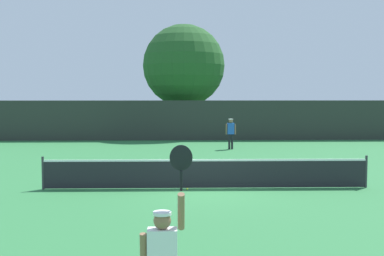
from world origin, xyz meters
TOP-DOWN VIEW (x-y plane):
  - ground_plane at (0.00, 0.00)m, footprint 120.00×120.00m
  - tennis_net at (0.00, 0.00)m, footprint 10.68×0.08m
  - perimeter_fence at (0.00, 16.31)m, footprint 34.58×0.12m
  - player_serving at (-1.07, -9.39)m, footprint 0.67×0.39m
  - player_receiving at (2.01, 11.05)m, footprint 0.57×0.25m
  - tennis_ball at (-0.62, -0.22)m, footprint 0.07×0.07m
  - large_tree at (-0.55, 19.37)m, footprint 5.97×5.97m
  - parked_car_near at (2.14, 22.00)m, footprint 2.17×4.31m
  - parked_car_mid at (7.08, 23.85)m, footprint 2.06×4.27m
  - parked_car_far at (9.64, 24.36)m, footprint 2.44×4.41m

SIDE VIEW (x-z plane):
  - ground_plane at x=0.00m, z-range 0.00..0.00m
  - tennis_ball at x=-0.62m, z-range 0.00..0.07m
  - tennis_net at x=0.00m, z-range -0.02..1.05m
  - parked_car_near at x=2.14m, z-range -0.07..1.62m
  - parked_car_mid at x=7.08m, z-range -0.07..1.62m
  - parked_car_far at x=9.64m, z-range -0.07..1.62m
  - player_receiving at x=2.01m, z-range 0.20..1.92m
  - player_serving at x=-1.07m, z-range -0.16..2.28m
  - perimeter_fence at x=0.00m, z-range 0.00..2.68m
  - large_tree at x=-0.55m, z-range 1.09..9.26m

